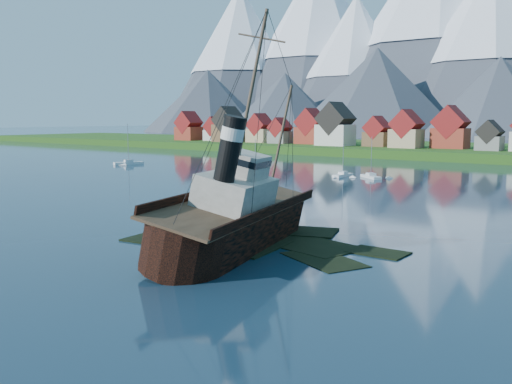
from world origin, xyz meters
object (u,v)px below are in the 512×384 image
Objects in this scene: sailboat_a at (255,185)px; sailboat_b at (129,164)px; tugboat_wreck at (241,216)px; sailboat_c at (371,177)px; sailboat_f at (343,176)px.

sailboat_b is (-63.08, 19.62, 0.07)m from sailboat_a.
sailboat_a is at bearing 110.80° from tugboat_wreck.
sailboat_c is (-20.01, 73.05, -3.07)m from tugboat_wreck.
sailboat_c is at bearing 30.59° from sailboat_b.
tugboat_wreck is at bearing -124.92° from sailboat_c.
sailboat_b is at bearing 131.05° from tugboat_wreck.
sailboat_c is 0.91× the size of sailboat_f.
sailboat_f reaches higher than sailboat_a.
sailboat_a is 0.79× the size of sailboat_b.
sailboat_a is at bearing -162.91° from sailboat_c.
sailboat_b is (-95.09, 63.96, -3.00)m from tugboat_wreck.
sailboat_b is at bearing -173.54° from sailboat_f.
sailboat_f is at bearing 30.30° from sailboat_b.
sailboat_a is 1.00× the size of sailboat_c.
sailboat_c is 6.86m from sailboat_f.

